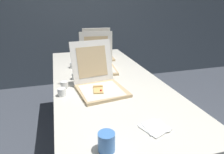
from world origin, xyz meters
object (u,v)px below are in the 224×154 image
Objects in this scene: pizza_box_back at (98,54)px; cup_white_near_left at (62,92)px; table at (105,82)px; cup_white_far at (73,65)px; cup_white_near_center at (64,85)px; cup_printed_front at (107,142)px; cup_white_mid at (75,76)px; pizza_box_front at (100,84)px; pizza_box_middle at (98,65)px; napkin_pile at (154,127)px.

pizza_box_back is 5.95× the size of cup_white_near_left.
pizza_box_back reaches higher than table.
cup_white_far is 1.00× the size of cup_white_near_center.
cup_printed_front reaches higher than cup_white_near_center.
cup_printed_front is (0.03, -1.26, 0.02)m from cup_white_far.
pizza_box_back reaches higher than cup_white_mid.
cup_white_far is at bearing 95.43° from pizza_box_front.
pizza_box_middle reaches higher than cup_white_near_center.
cup_white_mid is at bearing 172.04° from table.
pizza_box_back is at bearing 62.00° from cup_white_mid.
table is at bearing -81.67° from pizza_box_middle.
cup_printed_front is at bearing -75.04° from cup_white_near_left.
cup_white_far is (-0.24, 0.13, -0.03)m from pizza_box_middle.
pizza_box_front is 1.34× the size of pizza_box_back.
cup_white_mid is 0.35× the size of napkin_pile.
cup_white_mid is at bearing 67.36° from cup_white_near_left.
table is at bearing 34.76° from cup_white_near_left.
table is 0.29m from pizza_box_front.
cup_white_mid is 0.33m from cup_white_far.
pizza_box_back is 1.48m from napkin_pile.
cup_printed_front is (-0.11, -0.65, -0.01)m from pizza_box_front.
cup_white_mid is at bearing 92.53° from cup_printed_front.
pizza_box_back is at bearing 89.61° from napkin_pile.
cup_white_far is (-0.33, -0.31, -0.02)m from pizza_box_back.
cup_white_near_center reaches higher than napkin_pile.
table is at bearing 76.35° from cup_printed_front.
napkin_pile is at bearing -68.73° from cup_white_mid.
napkin_pile reaches higher than table.
pizza_box_middle is at bearing 53.21° from cup_white_near_left.
cup_white_far is 0.52m from cup_white_near_center.
cup_white_mid is at bearing 111.27° from napkin_pile.
pizza_box_back reaches higher than cup_printed_front.
pizza_box_front reaches higher than table.
pizza_box_front and pizza_box_back have the same top height.
cup_white_far is 0.65× the size of cup_printed_front.
pizza_box_back is 5.95× the size of cup_white_far.
napkin_pile is at bearing 17.58° from cup_printed_front.
pizza_box_front is 5.17× the size of cup_printed_front.
cup_white_far reaches higher than napkin_pile.
pizza_box_back is at bearing 70.83° from pizza_box_front.
cup_white_far is 0.65m from cup_white_near_left.
cup_white_near_center is (-0.35, -0.37, -0.03)m from pizza_box_middle.
table is 0.40m from cup_white_near_center.
pizza_box_front is 0.28m from cup_white_near_left.
cup_white_near_center reaches higher than table.
pizza_box_middle is 6.31× the size of cup_white_mid.
cup_white_mid is at bearing -91.69° from cup_white_far.
cup_white_near_left is at bearing 176.04° from pizza_box_front.
cup_white_near_left is at bearing -145.24° from table.
pizza_box_back is (0.08, 0.67, 0.10)m from table.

